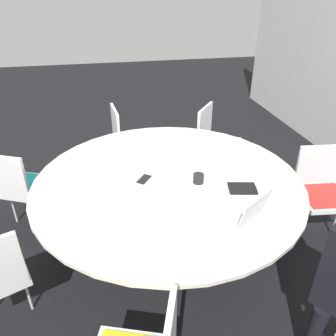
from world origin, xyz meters
TOP-DOWN VIEW (x-y plane):
  - ground_plane at (0.00, 0.00)m, footprint 16.00×16.00m
  - conference_table at (0.00, 0.00)m, footprint 2.17×2.17m
  - chair_1 at (0.09, 1.39)m, footprint 0.47×0.49m
  - chair_2 at (-1.15, 0.80)m, footprint 0.60×0.60m
  - chair_3 at (-1.38, -0.21)m, footprint 0.48×0.46m
  - chair_4 at (-0.52, -1.30)m, footprint 0.56×0.57m
  - laptop at (0.61, 0.41)m, footprint 0.39×0.41m
  - spiral_notebook at (0.27, 0.53)m, footprint 0.19×0.24m
  - coffee_cup at (0.10, 0.23)m, footprint 0.09×0.09m
  - cell_phone at (-0.02, -0.19)m, footprint 0.15×0.14m
  - handbag at (-1.52, 0.43)m, footprint 0.36×0.16m

SIDE VIEW (x-z plane):
  - ground_plane at x=0.00m, z-range 0.00..0.00m
  - handbag at x=-1.52m, z-range 0.00..0.28m
  - chair_1 at x=0.09m, z-range 0.09..0.97m
  - chair_2 at x=-1.15m, z-range 0.09..0.97m
  - chair_3 at x=-1.38m, z-range 0.09..0.97m
  - chair_4 at x=-0.52m, z-range 0.09..0.97m
  - conference_table at x=0.00m, z-range 0.28..1.01m
  - cell_phone at x=-0.02m, z-range 0.73..0.74m
  - spiral_notebook at x=0.27m, z-range 0.73..0.75m
  - coffee_cup at x=0.10m, z-range 0.73..0.81m
  - laptop at x=0.61m, z-range 0.67..0.89m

